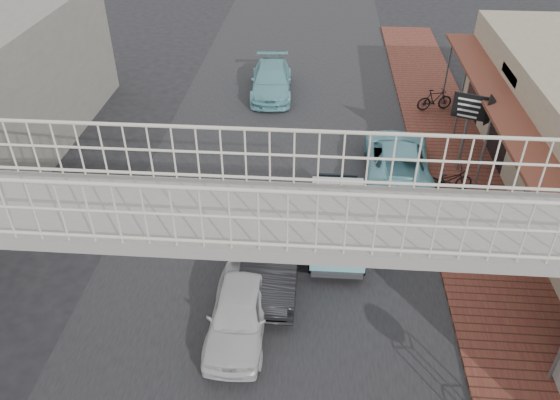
% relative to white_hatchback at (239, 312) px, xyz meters
% --- Properties ---
extents(ground, '(120.00, 120.00, 0.00)m').
position_rel_white_hatchback_xyz_m(ground, '(0.50, 1.98, -0.61)').
color(ground, black).
rests_on(ground, ground).
extents(road_strip, '(10.00, 60.00, 0.01)m').
position_rel_white_hatchback_xyz_m(road_strip, '(0.50, 1.98, -0.61)').
color(road_strip, black).
rests_on(road_strip, ground).
extents(sidewalk, '(3.00, 40.00, 0.10)m').
position_rel_white_hatchback_xyz_m(sidewalk, '(7.00, 4.98, -0.56)').
color(sidewalk, brown).
rests_on(sidewalk, ground).
extents(footbridge, '(16.40, 2.40, 6.34)m').
position_rel_white_hatchback_xyz_m(footbridge, '(0.50, -2.02, 2.56)').
color(footbridge, gray).
rests_on(footbridge, ground).
extents(white_hatchback, '(1.49, 3.61, 1.22)m').
position_rel_white_hatchback_xyz_m(white_hatchback, '(0.00, 0.00, 0.00)').
color(white_hatchback, silver).
rests_on(white_hatchback, ground).
extents(dark_sedan, '(1.52, 4.36, 1.44)m').
position_rel_white_hatchback_xyz_m(dark_sedan, '(0.64, 2.14, 0.11)').
color(dark_sedan, black).
rests_on(dark_sedan, ground).
extents(angkot_curb, '(2.50, 5.02, 1.37)m').
position_rel_white_hatchback_xyz_m(angkot_curb, '(4.70, 7.74, 0.07)').
color(angkot_curb, '#6BAFBB').
rests_on(angkot_curb, ground).
extents(angkot_far, '(2.10, 4.63, 1.32)m').
position_rel_white_hatchback_xyz_m(angkot_far, '(-0.47, 14.62, 0.05)').
color(angkot_far, '#6AAFB9').
rests_on(angkot_far, ground).
extents(angkot_van, '(1.64, 3.53, 1.72)m').
position_rel_white_hatchback_xyz_m(angkot_van, '(2.48, 3.47, 0.48)').
color(angkot_van, black).
rests_on(angkot_van, ground).
extents(motorcycle_near, '(1.80, 0.87, 0.91)m').
position_rel_white_hatchback_xyz_m(motorcycle_near, '(6.35, 6.69, -0.06)').
color(motorcycle_near, black).
rests_on(motorcycle_near, sidewalk).
extents(motorcycle_far, '(1.67, 0.85, 0.97)m').
position_rel_white_hatchback_xyz_m(motorcycle_far, '(6.91, 13.21, -0.03)').
color(motorcycle_far, black).
rests_on(motorcycle_far, sidewalk).
extents(arrow_sign, '(1.86, 1.25, 3.08)m').
position_rel_white_hatchback_xyz_m(arrow_sign, '(7.71, 7.89, 1.97)').
color(arrow_sign, '#59595B').
rests_on(arrow_sign, sidewalk).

